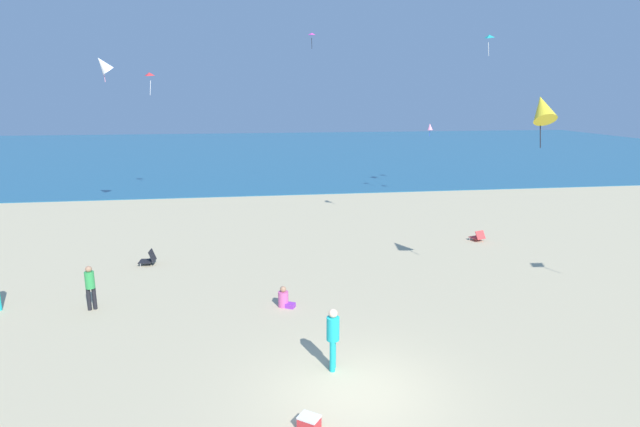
{
  "coord_description": "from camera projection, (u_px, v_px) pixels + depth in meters",
  "views": [
    {
      "loc": [
        -2.44,
        -10.64,
        6.84
      ],
      "look_at": [
        0.0,
        5.84,
        3.0
      ],
      "focal_mm": 28.95,
      "sensor_mm": 36.0,
      "label": 1
    }
  ],
  "objects": [
    {
      "name": "person_0",
      "position": [
        333.0,
        335.0,
        12.96
      ],
      "size": [
        0.4,
        0.4,
        1.64
      ],
      "rotation": [
        0.0,
        0.0,
        6.01
      ],
      "color": "#19ADB2",
      "rests_on": "ground_plane"
    },
    {
      "name": "cooler_box",
      "position": [
        309.0,
        423.0,
        10.79
      ],
      "size": [
        0.54,
        0.52,
        0.3
      ],
      "rotation": [
        0.0,
        0.0,
        5.65
      ],
      "color": "red",
      "rests_on": "ground_plane"
    },
    {
      "name": "kite_magenta",
      "position": [
        312.0,
        34.0,
        33.14
      ],
      "size": [
        0.41,
        0.34,
        0.98
      ],
      "rotation": [
        0.0,
        0.0,
        6.0
      ],
      "color": "#DB3DA8"
    },
    {
      "name": "ocean_water",
      "position": [
        263.0,
        150.0,
        64.75
      ],
      "size": [
        120.0,
        60.0,
        0.05
      ],
      "primitive_type": "cube",
      "color": "#236084",
      "rests_on": "ground_plane"
    },
    {
      "name": "kite_red",
      "position": [
        149.0,
        74.0,
        32.95
      ],
      "size": [
        0.69,
        0.64,
        1.44
      ],
      "rotation": [
        0.0,
        0.0,
        2.64
      ],
      "color": "red"
    },
    {
      "name": "person_1",
      "position": [
        284.0,
        299.0,
        17.0
      ],
      "size": [
        0.64,
        0.53,
        0.71
      ],
      "rotation": [
        0.0,
        0.0,
        5.78
      ],
      "color": "#D8599E",
      "rests_on": "ground_plane"
    },
    {
      "name": "beach_chair_near_camera",
      "position": [
        149.0,
        259.0,
        21.22
      ],
      "size": [
        0.67,
        0.64,
        0.61
      ],
      "rotation": [
        0.0,
        0.0,
        3.08
      ],
      "color": "black",
      "rests_on": "ground_plane"
    },
    {
      "name": "kite_white",
      "position": [
        103.0,
        64.0,
        27.32
      ],
      "size": [
        1.19,
        0.96,
        1.44
      ],
      "rotation": [
        0.0,
        0.0,
        1.87
      ],
      "color": "white"
    },
    {
      "name": "kite_pink",
      "position": [
        430.0,
        127.0,
        33.82
      ],
      "size": [
        0.46,
        0.5,
        0.84
      ],
      "rotation": [
        0.0,
        0.0,
        0.28
      ],
      "color": "pink"
    },
    {
      "name": "kite_teal",
      "position": [
        489.0,
        37.0,
        32.19
      ],
      "size": [
        0.64,
        0.68,
        1.31
      ],
      "rotation": [
        0.0,
        0.0,
        2.17
      ],
      "color": "#1EADAD"
    },
    {
      "name": "person_3",
      "position": [
        90.0,
        285.0,
        16.65
      ],
      "size": [
        0.38,
        0.38,
        1.49
      ],
      "rotation": [
        0.0,
        0.0,
        1.93
      ],
      "color": "black",
      "rests_on": "ground_plane"
    },
    {
      "name": "beach_chair_mid_beach",
      "position": [
        478.0,
        236.0,
        24.68
      ],
      "size": [
        0.71,
        0.78,
        0.52
      ],
      "rotation": [
        0.0,
        0.0,
        1.94
      ],
      "color": "#D13D3D",
      "rests_on": "ground_plane"
    },
    {
      "name": "kite_yellow",
      "position": [
        543.0,
        108.0,
        16.08
      ],
      "size": [
        0.79,
        1.12,
        1.78
      ],
      "rotation": [
        0.0,
        0.0,
        3.06
      ],
      "color": "yellow"
    },
    {
      "name": "ground_plane",
      "position": [
        306.0,
        261.0,
        21.78
      ],
      "size": [
        120.0,
        120.0,
        0.0
      ],
      "primitive_type": "plane",
      "color": "#C6B58C"
    }
  ]
}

